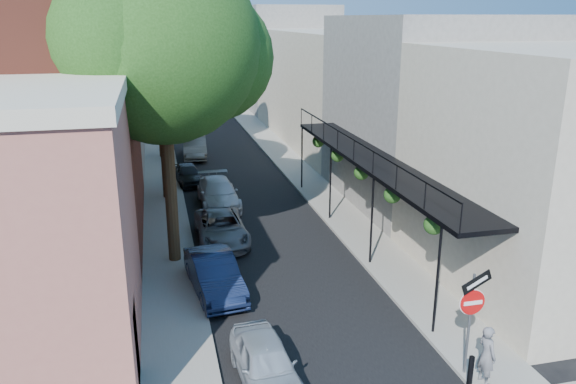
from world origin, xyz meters
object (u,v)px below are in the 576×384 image
bollard (471,371)px  parked_car_a (266,363)px  oak_near (174,48)px  parked_car_e (188,174)px  parked_car_f (195,147)px  oak_mid (167,57)px  pedestrian (487,355)px  parked_car_b (214,274)px  parked_car_c (221,228)px  oak_far (162,28)px  sign_post (472,306)px  parked_car_d (218,193)px

bollard → parked_car_a: 5.10m
oak_near → parked_car_e: 12.66m
parked_car_f → bollard: bearing=-76.7°
oak_mid → pedestrian: 19.97m
parked_car_b → parked_car_f: parked_car_f is taller
parked_car_e → pedestrian: (5.98, -20.06, 0.35)m
parked_car_c → parked_car_b: bearing=-100.0°
oak_near → oak_far: bearing=90.0°
oak_far → parked_car_e: oak_far is taller
bollard → sign_post: bearing=71.4°
oak_mid → parked_car_a: bearing=-84.7°
sign_post → oak_far: 27.80m
oak_far → parked_car_d: size_ratio=2.66×
parked_car_e → parked_car_f: parked_car_f is taller
oak_near → sign_post: bearing=-54.9°
bollard → oak_near: size_ratio=0.07×
parked_car_a → parked_car_f: 24.81m
parked_car_a → parked_car_e: 18.67m
parked_car_f → parked_car_e: bearing=-94.8°
bollard → pedestrian: bearing=0.0°
oak_far → parked_car_e: size_ratio=3.64×
parked_car_d → parked_car_c: bearing=-96.0°
oak_near → parked_car_f: bearing=84.3°
parked_car_a → parked_car_d: 14.40m
sign_post → parked_car_c: sign_post is taller
bollard → parked_car_a: (-4.90, 1.41, 0.07)m
sign_post → parked_car_e: 20.47m
bollard → parked_car_e: bearing=105.6°
oak_mid → parked_car_b: (0.82, -11.06, -6.40)m
sign_post → parked_car_d: size_ratio=0.67×
oak_mid → parked_car_d: bearing=-43.7°
parked_car_c → pedestrian: pedestrian is taller
parked_car_f → oak_mid: bearing=-98.2°
parked_car_e → parked_car_f: (0.85, 6.15, 0.14)m
parked_car_c → parked_car_d: bearing=84.7°
oak_near → pedestrian: (6.77, -9.76, -6.97)m
parked_car_a → parked_car_f: (0.17, 24.81, 0.11)m
parked_car_c → parked_car_e: (-0.76, 8.95, -0.04)m
parked_car_d → parked_car_e: (-1.18, 4.26, -0.09)m
parked_car_b → parked_car_f: (0.87, 19.55, 0.04)m
parked_car_d → parked_car_f: parked_car_f is taller
pedestrian → parked_car_d: bearing=10.4°
parked_car_c → parked_car_f: size_ratio=1.02×
parked_car_e → parked_car_a: bearing=-95.3°
parked_car_e → pedestrian: size_ratio=2.07×
parked_car_a → parked_car_f: parked_car_f is taller
oak_near → parked_car_d: size_ratio=2.56×
parked_car_d → parked_car_f: 10.42m
oak_near → parked_car_d: oak_near is taller
parked_car_d → parked_car_f: bearing=90.9°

